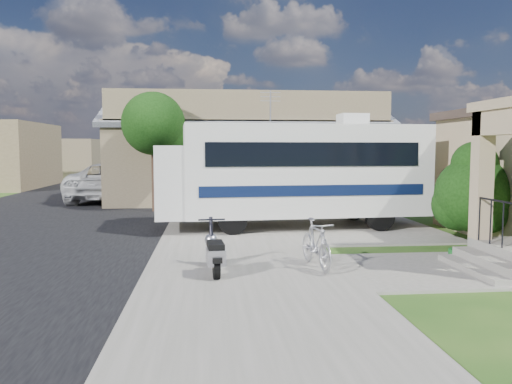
{
  "coord_description": "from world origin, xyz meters",
  "views": [
    {
      "loc": [
        -1.73,
        -10.37,
        2.43
      ],
      "look_at": [
        -0.5,
        2.5,
        1.3
      ],
      "focal_mm": 35.0,
      "sensor_mm": 36.0,
      "label": 1
    }
  ],
  "objects": [
    {
      "name": "shrub",
      "position": [
        5.09,
        1.82,
        1.34
      ],
      "size": [
        2.13,
        2.03,
        2.61
      ],
      "color": "#321F16",
      "rests_on": "ground"
    },
    {
      "name": "bicycle",
      "position": [
        0.39,
        -0.75,
        0.49
      ],
      "size": [
        0.68,
        1.67,
        0.97
      ],
      "primitive_type": "imported",
      "rotation": [
        0.0,
        0.0,
        0.14
      ],
      "color": "#A3A2A9",
      "rests_on": "ground"
    },
    {
      "name": "street_slab",
      "position": [
        -7.5,
        10.0,
        0.01
      ],
      "size": [
        9.0,
        80.0,
        0.02
      ],
      "primitive_type": "cube",
      "color": "black",
      "rests_on": "ground"
    },
    {
      "name": "walk_slab",
      "position": [
        3.0,
        -1.0,
        0.03
      ],
      "size": [
        4.0,
        3.0,
        0.05
      ],
      "primitive_type": "cube",
      "color": "slate",
      "rests_on": "ground"
    },
    {
      "name": "street_tree_a",
      "position": [
        -3.7,
        9.05,
        3.25
      ],
      "size": [
        2.44,
        2.4,
        4.58
      ],
      "color": "#321F16",
      "rests_on": "ground"
    },
    {
      "name": "garden_hose",
      "position": [
        3.71,
        -0.1,
        0.1
      ],
      "size": [
        0.44,
        0.44,
        0.2
      ],
      "primitive_type": "cylinder",
      "color": "#125D1E",
      "rests_on": "ground"
    },
    {
      "name": "warehouse",
      "position": [
        0.0,
        13.97,
        1.99
      ],
      "size": [
        12.5,
        8.4,
        5.04
      ],
      "color": "brown",
      "rests_on": "ground"
    },
    {
      "name": "street_tree_b",
      "position": [
        -3.7,
        19.05,
        3.39
      ],
      "size": [
        2.44,
        2.4,
        4.73
      ],
      "color": "#321F16",
      "rests_on": "ground"
    },
    {
      "name": "street_tree_c",
      "position": [
        -3.7,
        28.05,
        3.1
      ],
      "size": [
        2.44,
        2.4,
        4.42
      ],
      "color": "#321F16",
      "rests_on": "ground"
    },
    {
      "name": "sidewalk_slab",
      "position": [
        -1.0,
        10.0,
        0.03
      ],
      "size": [
        4.0,
        80.0,
        0.06
      ],
      "primitive_type": "cube",
      "color": "slate",
      "rests_on": "ground"
    },
    {
      "name": "scooter",
      "position": [
        -1.64,
        -1.02,
        0.45
      ],
      "size": [
        0.53,
        1.52,
        1.0
      ],
      "rotation": [
        0.0,
        0.0,
        0.08
      ],
      "color": "black",
      "rests_on": "ground"
    },
    {
      "name": "van",
      "position": [
        -6.73,
        19.98,
        0.84
      ],
      "size": [
        2.78,
        5.93,
        1.67
      ],
      "primitive_type": "imported",
      "rotation": [
        0.0,
        0.0,
        -0.08
      ],
      "color": "silver",
      "rests_on": "ground"
    },
    {
      "name": "distant_bldg_near",
      "position": [
        -15.0,
        34.0,
        1.6
      ],
      "size": [
        8.0,
        7.0,
        3.2
      ],
      "primitive_type": "cube",
      "color": "brown",
      "rests_on": "ground"
    },
    {
      "name": "pickup_truck",
      "position": [
        -6.03,
        13.46,
        0.89
      ],
      "size": [
        3.72,
        6.7,
        1.77
      ],
      "primitive_type": "imported",
      "rotation": [
        0.0,
        0.0,
        3.01
      ],
      "color": "silver",
      "rests_on": "ground"
    },
    {
      "name": "driveway_slab",
      "position": [
        1.5,
        4.5,
        0.03
      ],
      "size": [
        7.0,
        6.0,
        0.05
      ],
      "primitive_type": "cube",
      "color": "slate",
      "rests_on": "ground"
    },
    {
      "name": "ground",
      "position": [
        0.0,
        0.0,
        0.0
      ],
      "size": [
        120.0,
        120.0,
        0.0
      ],
      "primitive_type": "plane",
      "color": "#1C4412"
    },
    {
      "name": "motorhome",
      "position": [
        0.84,
        4.53,
        1.76
      ],
      "size": [
        8.12,
        3.0,
        4.09
      ],
      "rotation": [
        0.0,
        0.0,
        0.06
      ],
      "color": "silver",
      "rests_on": "ground"
    }
  ]
}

